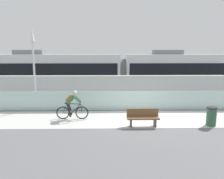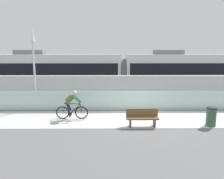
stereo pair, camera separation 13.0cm
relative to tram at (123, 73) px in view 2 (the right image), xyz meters
The scene contains 11 objects.
ground_plane 7.13m from the tram, 85.69° to the right, with size 200.00×200.00×0.00m, color slate.
bike_path_deck 7.12m from the tram, 85.69° to the right, with size 32.00×3.20×0.01m, color silver.
glass_parapet 5.19m from the tram, 84.11° to the right, with size 32.00×0.05×1.22m, color silver.
concrete_barrier_wall 3.36m from the tram, 80.84° to the right, with size 32.00×0.36×2.02m, color silver.
tram_rail_near 2.09m from the tram, 54.27° to the right, with size 32.00×0.08×0.01m, color #595654.
tram_rail_far 2.09m from the tram, 54.27° to the left, with size 32.00×0.08×0.01m, color #595654.
tram is the anchor object (origin of this frame).
cyclist_on_bike 7.64m from the tram, 115.06° to the right, with size 1.77×0.58×1.61m.
lamp_post_antenna 7.64m from the tram, 141.27° to the right, with size 0.28×0.28×5.20m.
trash_bin 9.13m from the tram, 63.89° to the right, with size 0.51×0.51×0.96m.
bench 8.27m from the tram, 86.43° to the right, with size 1.60×0.45×0.89m.
Camera 2 is at (-1.62, -11.95, 3.74)m, focal length 35.79 mm.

